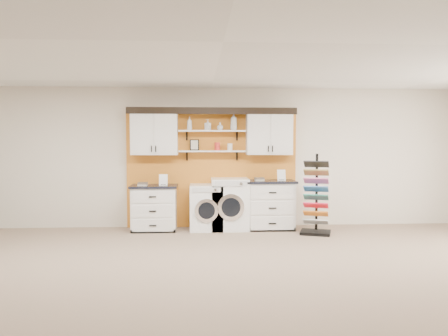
{
  "coord_description": "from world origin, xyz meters",
  "views": [
    {
      "loc": [
        -0.28,
        -4.82,
        1.71
      ],
      "look_at": [
        0.14,
        2.3,
        1.29
      ],
      "focal_mm": 35.0,
      "sensor_mm": 36.0,
      "label": 1
    }
  ],
  "objects": [
    {
      "name": "soap_bottle_d",
      "position": [
        0.43,
        3.8,
        2.12
      ],
      "size": [
        0.16,
        0.16,
        0.34
      ],
      "primitive_type": "imported",
      "rotation": [
        0.0,
        0.0,
        -0.22
      ],
      "color": "silver",
      "rests_on": "shelf_upper"
    },
    {
      "name": "shelf_lower",
      "position": [
        0.0,
        3.8,
        1.53
      ],
      "size": [
        1.32,
        0.28,
        0.03
      ],
      "primitive_type": "cube",
      "color": "white",
      "rests_on": "wall_back"
    },
    {
      "name": "wall_front",
      "position": [
        0.0,
        -4.0,
        1.4
      ],
      "size": [
        10.0,
        0.0,
        10.0
      ],
      "primitive_type": "plane",
      "rotation": [
        -1.57,
        0.0,
        0.0
      ],
      "color": "beige",
      "rests_on": "floor"
    },
    {
      "name": "canister_red",
      "position": [
        0.1,
        3.8,
        1.62
      ],
      "size": [
        0.11,
        0.11,
        0.16
      ],
      "primitive_type": "cylinder",
      "color": "red",
      "rests_on": "shelf_lower"
    },
    {
      "name": "soap_bottle_a",
      "position": [
        -0.44,
        3.8,
        2.08
      ],
      "size": [
        0.12,
        0.12,
        0.26
      ],
      "primitive_type": "imported",
      "rotation": [
        0.0,
        0.0,
        -0.16
      ],
      "color": "silver",
      "rests_on": "shelf_upper"
    },
    {
      "name": "wall_back",
      "position": [
        0.0,
        4.0,
        1.4
      ],
      "size": [
        10.0,
        0.0,
        10.0
      ],
      "primitive_type": "plane",
      "rotation": [
        1.57,
        0.0,
        0.0
      ],
      "color": "beige",
      "rests_on": "floor"
    },
    {
      "name": "accent_panel",
      "position": [
        0.0,
        3.96,
        1.2
      ],
      "size": [
        3.4,
        0.07,
        2.4
      ],
      "primitive_type": "cube",
      "color": "orange",
      "rests_on": "wall_back"
    },
    {
      "name": "base_cabinet_left",
      "position": [
        -1.13,
        3.64,
        0.44
      ],
      "size": [
        0.9,
        0.66,
        0.88
      ],
      "color": "white",
      "rests_on": "floor"
    },
    {
      "name": "ceiling",
      "position": [
        0.0,
        0.0,
        2.8
      ],
      "size": [
        10.0,
        10.0,
        0.0
      ],
      "primitive_type": "plane",
      "rotation": [
        3.14,
        0.0,
        0.0
      ],
      "color": "white",
      "rests_on": "wall_back"
    },
    {
      "name": "canister_cream",
      "position": [
        0.35,
        3.8,
        1.61
      ],
      "size": [
        0.1,
        0.1,
        0.14
      ],
      "primitive_type": "cylinder",
      "color": "silver",
      "rests_on": "shelf_lower"
    },
    {
      "name": "upper_cabinet_right",
      "position": [
        1.13,
        3.79,
        1.88
      ],
      "size": [
        0.9,
        0.35,
        0.84
      ],
      "color": "white",
      "rests_on": "wall_back"
    },
    {
      "name": "floor",
      "position": [
        0.0,
        0.0,
        0.0
      ],
      "size": [
        10.0,
        10.0,
        0.0
      ],
      "primitive_type": "plane",
      "color": "#88705B",
      "rests_on": "ground"
    },
    {
      "name": "soap_bottle_c",
      "position": [
        0.16,
        3.8,
        2.02
      ],
      "size": [
        0.14,
        0.14,
        0.15
      ],
      "primitive_type": "imported",
      "rotation": [
        0.0,
        0.0,
        3.35
      ],
      "color": "silver",
      "rests_on": "shelf_upper"
    },
    {
      "name": "base_cabinet_right",
      "position": [
        1.13,
        3.64,
        0.48
      ],
      "size": [
        0.98,
        0.66,
        0.96
      ],
      "color": "white",
      "rests_on": "floor"
    },
    {
      "name": "soap_bottle_b",
      "position": [
        -0.09,
        3.8,
        2.05
      ],
      "size": [
        0.13,
        0.13,
        0.21
      ],
      "primitive_type": "imported",
      "rotation": [
        0.0,
        0.0,
        4.17
      ],
      "color": "silver",
      "rests_on": "shelf_upper"
    },
    {
      "name": "sample_rack",
      "position": [
        1.91,
        3.13,
        0.49
      ],
      "size": [
        0.66,
        0.61,
        1.49
      ],
      "rotation": [
        0.0,
        0.0,
        -0.34
      ],
      "color": "black",
      "rests_on": "floor"
    },
    {
      "name": "dryer",
      "position": [
        0.34,
        3.64,
        0.5
      ],
      "size": [
        0.72,
        0.71,
        1.0
      ],
      "color": "white",
      "rests_on": "floor"
    },
    {
      "name": "shelf_upper",
      "position": [
        0.0,
        3.8,
        1.93
      ],
      "size": [
        1.32,
        0.28,
        0.03
      ],
      "primitive_type": "cube",
      "color": "white",
      "rests_on": "wall_back"
    },
    {
      "name": "washer",
      "position": [
        -0.12,
        3.64,
        0.44
      ],
      "size": [
        0.63,
        0.71,
        0.88
      ],
      "color": "white",
      "rests_on": "floor"
    },
    {
      "name": "upper_cabinet_left",
      "position": [
        -1.13,
        3.79,
        1.88
      ],
      "size": [
        0.9,
        0.35,
        0.84
      ],
      "color": "white",
      "rests_on": "wall_back"
    },
    {
      "name": "crown_molding",
      "position": [
        0.0,
        3.81,
        2.33
      ],
      "size": [
        3.3,
        0.41,
        0.13
      ],
      "color": "black",
      "rests_on": "wall_back"
    },
    {
      "name": "picture_frame",
      "position": [
        -0.35,
        3.85,
        1.66
      ],
      "size": [
        0.18,
        0.02,
        0.22
      ],
      "color": "black",
      "rests_on": "shelf_lower"
    }
  ]
}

